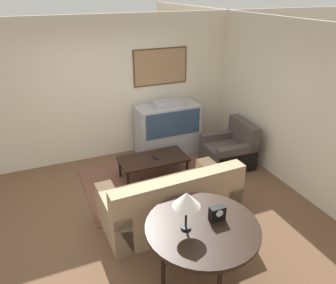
% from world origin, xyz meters
% --- Properties ---
extents(ground_plane, '(12.00, 12.00, 0.00)m').
position_xyz_m(ground_plane, '(0.00, 0.00, 0.00)').
color(ground_plane, brown).
extents(wall_back, '(12.00, 0.10, 2.70)m').
position_xyz_m(wall_back, '(0.02, 2.13, 1.36)').
color(wall_back, beige).
rests_on(wall_back, ground_plane).
extents(wall_right, '(0.06, 12.00, 2.70)m').
position_xyz_m(wall_right, '(2.63, 0.00, 1.35)').
color(wall_right, beige).
rests_on(wall_right, ground_plane).
extents(area_rug, '(2.23, 1.77, 0.01)m').
position_xyz_m(area_rug, '(0.43, 0.81, 0.01)').
color(area_rug, brown).
rests_on(area_rug, ground_plane).
extents(tv, '(1.24, 0.58, 1.12)m').
position_xyz_m(tv, '(1.15, 1.72, 0.53)').
color(tv, '#9E9EA3').
rests_on(tv, ground_plane).
extents(couch, '(1.93, 1.02, 0.92)m').
position_xyz_m(couch, '(0.34, -0.31, 0.32)').
color(couch, tan).
rests_on(couch, ground_plane).
extents(armchair, '(0.85, 0.87, 0.84)m').
position_xyz_m(armchair, '(2.06, 0.82, 0.28)').
color(armchair, '#473D38').
rests_on(armchair, ground_plane).
extents(coffee_table, '(1.19, 0.61, 0.40)m').
position_xyz_m(coffee_table, '(0.54, 0.91, 0.37)').
color(coffee_table, black).
rests_on(coffee_table, ground_plane).
extents(console_table, '(1.26, 1.26, 0.79)m').
position_xyz_m(console_table, '(0.25, -1.42, 0.73)').
color(console_table, black).
rests_on(console_table, ground_plane).
extents(table_lamp, '(0.30, 0.30, 0.46)m').
position_xyz_m(table_lamp, '(0.06, -1.38, 1.15)').
color(table_lamp, black).
rests_on(table_lamp, console_table).
extents(mantel_clock, '(0.18, 0.10, 0.16)m').
position_xyz_m(mantel_clock, '(0.44, -1.38, 0.87)').
color(mantel_clock, black).
rests_on(mantel_clock, console_table).
extents(remote, '(0.09, 0.17, 0.02)m').
position_xyz_m(remote, '(0.56, 0.87, 0.41)').
color(remote, black).
rests_on(remote, coffee_table).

